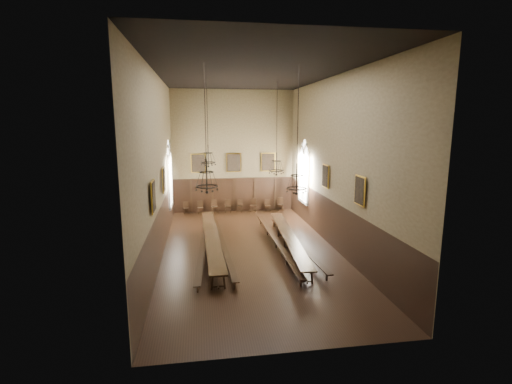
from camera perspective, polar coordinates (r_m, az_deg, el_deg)
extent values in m
cube|color=black|center=(19.81, -0.95, -8.92)|extent=(9.00, 18.00, 0.02)
cube|color=black|center=(18.83, -1.03, 17.92)|extent=(9.00, 18.00, 0.02)
cube|color=olive|center=(27.71, -3.50, 6.20)|extent=(9.00, 0.02, 9.00)
cube|color=olive|center=(10.04, 5.91, -1.54)|extent=(9.00, 0.02, 9.00)
cube|color=olive|center=(18.74, -14.82, 3.79)|extent=(0.02, 18.00, 9.00)
cube|color=olive|center=(19.90, 12.03, 4.28)|extent=(0.02, 18.00, 9.00)
cube|color=black|center=(19.62, -6.86, -6.76)|extent=(0.94, 10.47, 0.07)
cube|color=black|center=(19.77, 5.07, -6.77)|extent=(1.35, 9.72, 0.07)
cube|color=black|center=(19.33, -8.20, -8.20)|extent=(0.85, 9.72, 0.05)
cube|color=black|center=(19.47, -5.10, -8.02)|extent=(0.70, 9.62, 0.05)
cube|color=black|center=(19.96, 3.12, -7.41)|extent=(0.39, 10.43, 0.05)
cube|color=black|center=(20.05, 6.09, -7.53)|extent=(0.86, 9.24, 0.05)
cube|color=black|center=(27.79, -10.68, -2.47)|extent=(0.46, 0.46, 0.05)
cube|color=black|center=(27.91, -10.68, -1.94)|extent=(0.39, 0.12, 0.46)
cube|color=black|center=(27.70, -8.54, -2.41)|extent=(0.44, 0.44, 0.05)
cube|color=black|center=(27.81, -8.55, -1.85)|extent=(0.41, 0.07, 0.48)
cube|color=black|center=(27.72, -6.35, -2.27)|extent=(0.52, 0.52, 0.05)
cube|color=black|center=(27.84, -6.38, -1.66)|extent=(0.44, 0.13, 0.52)
cube|color=black|center=(27.83, -4.34, -2.22)|extent=(0.44, 0.44, 0.05)
cube|color=black|center=(27.95, -4.37, -1.63)|extent=(0.43, 0.06, 0.51)
cube|color=black|center=(27.91, -2.52, -2.19)|extent=(0.52, 0.52, 0.05)
cube|color=black|center=(28.03, -2.56, -1.63)|extent=(0.40, 0.17, 0.49)
cube|color=black|center=(27.93, -0.41, -2.09)|extent=(0.56, 0.56, 0.05)
cube|color=black|center=(28.06, -0.47, -1.48)|extent=(0.44, 0.18, 0.53)
cube|color=black|center=(28.17, 1.84, -2.12)|extent=(0.41, 0.41, 0.05)
cube|color=black|center=(28.28, 1.78, -1.60)|extent=(0.39, 0.06, 0.46)
cube|color=black|center=(28.33, 3.80, -1.95)|extent=(0.49, 0.49, 0.05)
cube|color=black|center=(28.45, 3.73, -1.36)|extent=(0.44, 0.09, 0.52)
cylinder|color=black|center=(20.87, -7.52, 12.18)|extent=(0.03, 0.03, 3.57)
torus|color=black|center=(20.97, -7.34, 4.53)|extent=(0.82, 0.82, 0.05)
torus|color=black|center=(20.92, -7.37, 5.97)|extent=(0.52, 0.52, 0.04)
cylinder|color=black|center=(20.93, -7.37, 5.71)|extent=(0.06, 0.06, 1.15)
cylinder|color=black|center=(21.59, 3.24, 11.52)|extent=(0.03, 0.03, 4.07)
torus|color=black|center=(21.76, 3.16, 3.30)|extent=(0.87, 0.87, 0.05)
torus|color=black|center=(21.70, 3.17, 4.78)|extent=(0.55, 0.55, 0.04)
cylinder|color=black|center=(21.71, 3.17, 4.51)|extent=(0.06, 0.06, 1.23)
cylinder|color=black|center=(15.66, -7.85, 12.15)|extent=(0.03, 0.03, 3.89)
torus|color=black|center=(15.88, -7.57, 0.86)|extent=(0.95, 0.95, 0.06)
torus|color=black|center=(15.79, -7.62, 3.05)|extent=(0.60, 0.60, 0.04)
cylinder|color=black|center=(15.80, -7.61, 2.65)|extent=(0.07, 0.07, 1.33)
cylinder|color=black|center=(16.21, 6.48, 11.67)|extent=(0.03, 0.03, 4.14)
torus|color=black|center=(16.45, 6.25, 0.57)|extent=(0.89, 0.89, 0.05)
torus|color=black|center=(16.36, 6.29, 2.56)|extent=(0.57, 0.57, 0.04)
cylinder|color=black|center=(16.38, 6.28, 2.19)|extent=(0.06, 0.06, 1.26)
cube|color=gold|center=(27.54, -8.86, 4.40)|extent=(1.10, 0.12, 1.40)
cube|color=black|center=(27.54, -8.86, 4.40)|extent=(0.98, 0.02, 1.28)
cube|color=gold|center=(27.66, -3.45, 4.53)|extent=(1.10, 0.12, 1.40)
cube|color=black|center=(27.66, -3.45, 4.53)|extent=(0.98, 0.02, 1.28)
cube|color=gold|center=(28.01, 1.87, 4.62)|extent=(1.10, 0.12, 1.40)
cube|color=black|center=(28.01, 1.87, 4.62)|extent=(0.98, 0.02, 1.28)
cube|color=gold|center=(19.81, -14.04, 1.84)|extent=(0.12, 1.00, 1.30)
cube|color=black|center=(19.81, -14.04, 1.84)|extent=(0.02, 0.88, 1.18)
cube|color=gold|center=(15.40, -15.54, -0.67)|extent=(0.12, 1.00, 1.30)
cube|color=black|center=(15.40, -15.54, -0.67)|extent=(0.02, 0.88, 1.18)
cube|color=gold|center=(20.89, 10.65, 2.41)|extent=(0.12, 1.00, 1.30)
cube|color=black|center=(20.89, 10.65, 2.41)|extent=(0.02, 0.88, 1.18)
cube|color=gold|center=(16.76, 15.69, 0.21)|extent=(0.12, 1.00, 1.30)
cube|color=black|center=(16.76, 15.69, 0.21)|extent=(0.02, 0.88, 1.18)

